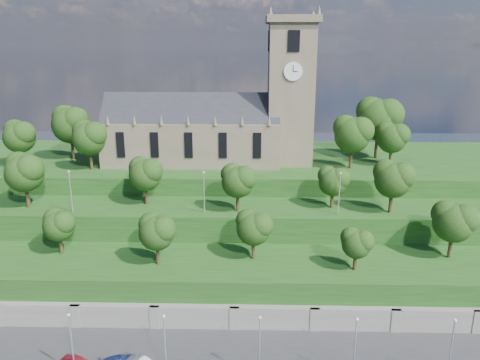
{
  "coord_description": "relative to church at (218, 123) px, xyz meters",
  "views": [
    {
      "loc": [
        7.02,
        -40.0,
        36.3
      ],
      "look_at": [
        5.24,
        30.0,
        16.07
      ],
      "focal_mm": 35.0,
      "sensor_mm": 36.0,
      "label": 1
    }
  ],
  "objects": [
    {
      "name": "retaining_wall",
      "position": [
        -0.79,
        -34.01,
        -20.02
      ],
      "size": [
        160.0,
        2.1,
        5.0
      ],
      "color": "slate",
      "rests_on": "ground"
    },
    {
      "name": "embankment_lower",
      "position": [
        -0.79,
        -27.98,
        -18.52
      ],
      "size": [
        160.0,
        12.0,
        8.0
      ],
      "primitive_type": "cube",
      "color": "#1A4216",
      "rests_on": "ground"
    },
    {
      "name": "embankment_upper",
      "position": [
        -0.79,
        -16.98,
        -16.52
      ],
      "size": [
        160.0,
        10.0,
        12.0
      ],
      "primitive_type": "cube",
      "color": "#1A4216",
      "rests_on": "ground"
    },
    {
      "name": "trees_lower",
      "position": [
        4.99,
        -27.55,
        -9.77
      ],
      "size": [
        71.93,
        8.65,
        8.07
      ],
      "color": "#2F2312",
      "rests_on": "embankment_lower"
    },
    {
      "name": "lamp_posts_promenade",
      "position": [
        -2.79,
        -43.48,
        -16.24
      ],
      "size": [
        60.36,
        0.36,
        7.36
      ],
      "color": "#B2B2B7",
      "rests_on": "promenade"
    },
    {
      "name": "hilltop",
      "position": [
        -0.79,
        4.02,
        -15.02
      ],
      "size": [
        160.0,
        32.0,
        15.0
      ],
      "primitive_type": "cube",
      "color": "#1A4216",
      "rests_on": "ground"
    },
    {
      "name": "trees_hilltop",
      "position": [
        3.71,
        -0.36,
        -0.68
      ],
      "size": [
        73.79,
        16.92,
        11.87
      ],
      "color": "#2F2312",
      "rests_on": "hilltop"
    },
    {
      "name": "lamp_posts_upper",
      "position": [
        -0.79,
        -19.98,
        -6.68
      ],
      "size": [
        40.36,
        0.36,
        6.51
      ],
      "color": "#B2B2B7",
      "rests_on": "embankment_upper"
    },
    {
      "name": "church",
      "position": [
        0.0,
        0.0,
        0.0
      ],
      "size": [
        38.6,
        12.35,
        27.6
      ],
      "color": "brown",
      "rests_on": "hilltop"
    },
    {
      "name": "trees_upper",
      "position": [
        -0.78,
        -17.88,
        -5.19
      ],
      "size": [
        61.83,
        8.25,
        8.68
      ],
      "color": "#2F2312",
      "rests_on": "embankment_upper"
    }
  ]
}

